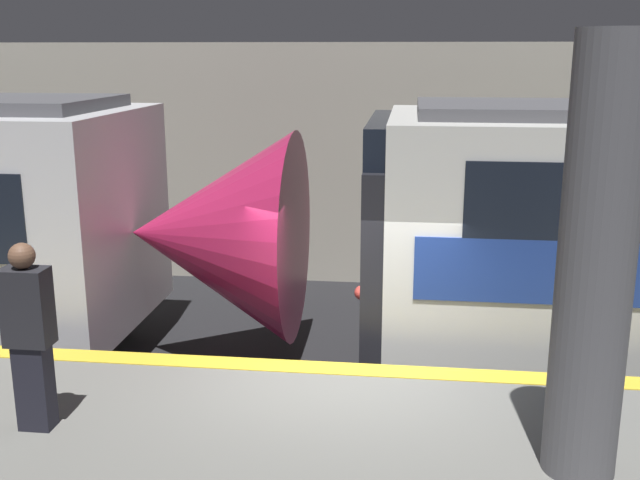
{
  "coord_description": "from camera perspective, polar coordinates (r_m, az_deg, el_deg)",
  "views": [
    {
      "loc": [
        0.65,
        -7.22,
        4.25
      ],
      "look_at": [
        -0.33,
        0.83,
        2.2
      ],
      "focal_mm": 42.0,
      "sensor_mm": 36.0,
      "label": 1
    }
  ],
  "objects": [
    {
      "name": "ground_plane",
      "position": [
        8.41,
        1.6,
        -16.21
      ],
      "size": [
        120.0,
        120.0,
        0.0
      ],
      "primitive_type": "plane",
      "color": "black"
    },
    {
      "name": "support_pillar_near",
      "position": [
        5.79,
        20.28,
        -1.74
      ],
      "size": [
        0.55,
        0.55,
        3.32
      ],
      "color": "#56565B",
      "rests_on": "platform"
    },
    {
      "name": "person_waiting",
      "position": [
        6.77,
        -21.25,
        -6.62
      ],
      "size": [
        0.38,
        0.24,
        1.65
      ],
      "color": "black",
      "rests_on": "platform"
    },
    {
      "name": "station_rear_barrier",
      "position": [
        13.78,
        4.16,
        5.6
      ],
      "size": [
        50.0,
        0.15,
        4.41
      ],
      "color": "#B2AD9E",
      "rests_on": "ground"
    }
  ]
}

